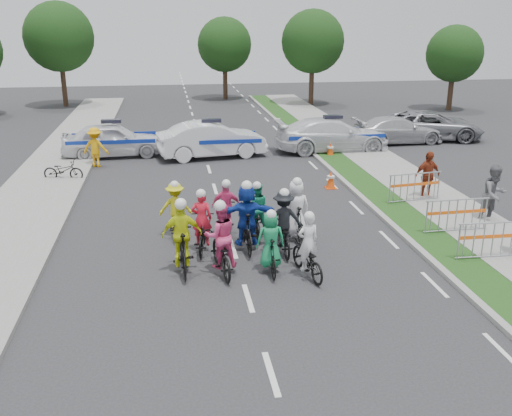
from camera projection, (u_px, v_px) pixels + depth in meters
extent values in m
plane|color=#28282B|center=(248.00, 298.00, 13.25)|extent=(90.00, 90.00, 0.00)
cube|color=gray|center=(381.00, 215.00, 18.66)|extent=(0.20, 60.00, 0.12)
cube|color=#1D3F14|center=(401.00, 214.00, 18.76)|extent=(1.20, 60.00, 0.11)
cube|color=gray|center=(452.00, 211.00, 19.02)|extent=(2.40, 60.00, 0.13)
cube|color=gray|center=(9.00, 234.00, 16.97)|extent=(3.00, 60.00, 0.13)
imported|color=black|center=(307.00, 259.00, 14.27)|extent=(0.92, 1.80, 0.90)
imported|color=white|center=(308.00, 242.00, 14.07)|extent=(0.61, 0.46, 1.50)
sphere|color=white|center=(309.00, 216.00, 13.81)|extent=(0.26, 0.26, 0.26)
imported|color=black|center=(270.00, 254.00, 14.50)|extent=(0.48, 1.63, 0.98)
imported|color=#198C54|center=(271.00, 239.00, 14.32)|extent=(0.72, 0.47, 1.47)
sphere|color=white|center=(271.00, 214.00, 14.06)|extent=(0.25, 0.25, 0.25)
imported|color=black|center=(221.00, 254.00, 14.46)|extent=(0.90, 1.99, 1.01)
imported|color=#DF3E79|center=(220.00, 235.00, 14.25)|extent=(0.89, 0.73, 1.68)
sphere|color=white|center=(220.00, 206.00, 13.95)|extent=(0.29, 0.29, 0.29)
imported|color=black|center=(183.00, 251.00, 14.48)|extent=(0.61, 1.92, 1.14)
imported|color=#D9E918|center=(182.00, 234.00, 14.29)|extent=(1.02, 0.46, 1.71)
sphere|color=white|center=(181.00, 204.00, 13.98)|extent=(0.30, 0.30, 0.30)
imported|color=black|center=(283.00, 235.00, 15.77)|extent=(0.68, 1.84, 0.96)
imported|color=black|center=(284.00, 219.00, 15.56)|extent=(1.05, 0.62, 1.60)
sphere|color=white|center=(284.00, 193.00, 15.28)|extent=(0.28, 0.28, 0.28)
imported|color=black|center=(246.00, 230.00, 15.90)|extent=(0.56, 1.93, 1.16)
imported|color=#1637A5|center=(247.00, 214.00, 15.70)|extent=(1.61, 0.52, 1.74)
sphere|color=white|center=(247.00, 186.00, 15.39)|extent=(0.30, 0.30, 0.30)
imported|color=black|center=(202.00, 234.00, 15.85)|extent=(0.87, 1.85, 0.93)
imported|color=red|center=(202.00, 218.00, 15.65)|extent=(0.62, 0.45, 1.56)
sphere|color=white|center=(201.00, 194.00, 15.37)|extent=(0.27, 0.27, 0.27)
imported|color=black|center=(295.00, 222.00, 16.58)|extent=(0.70, 1.87, 1.10)
imported|color=white|center=(296.00, 208.00, 16.39)|extent=(0.85, 0.60, 1.64)
sphere|color=white|center=(297.00, 182.00, 16.10)|extent=(0.28, 0.28, 0.28)
imported|color=black|center=(256.00, 221.00, 16.95)|extent=(0.72, 1.71, 0.87)
imported|color=#1C9C6D|center=(257.00, 207.00, 16.75)|extent=(0.75, 0.61, 1.46)
sphere|color=white|center=(257.00, 186.00, 16.49)|extent=(0.25, 0.25, 0.25)
imported|color=black|center=(227.00, 219.00, 16.94)|extent=(0.74, 1.73, 1.00)
imported|color=#E84082|center=(226.00, 206.00, 16.76)|extent=(0.93, 0.51, 1.51)
sphere|color=white|center=(226.00, 184.00, 16.49)|extent=(0.26, 0.26, 0.26)
imported|color=black|center=(176.00, 221.00, 16.93)|extent=(0.70, 1.73, 0.89)
imported|color=yellow|center=(176.00, 207.00, 16.73)|extent=(0.99, 0.61, 1.48)
sphere|color=white|center=(175.00, 185.00, 16.47)|extent=(0.26, 0.26, 0.26)
imported|color=silver|center=(113.00, 140.00, 26.55)|extent=(4.76, 2.21, 1.58)
imported|color=silver|center=(212.00, 140.00, 26.39)|extent=(5.18, 2.51, 1.64)
imported|color=silver|center=(332.00, 135.00, 27.58)|extent=(5.52, 2.26, 1.60)
imported|color=#B3B4B9|center=(398.00, 130.00, 29.43)|extent=(4.71, 2.06, 1.35)
imported|color=slate|center=(431.00, 125.00, 30.32)|extent=(5.81, 3.70, 1.49)
imported|color=#5D5C61|center=(494.00, 194.00, 17.86)|extent=(1.05, 0.90, 1.87)
imported|color=maroon|center=(427.00, 176.00, 20.18)|extent=(1.09, 0.61, 1.76)
imported|color=#EBA40C|center=(96.00, 147.00, 24.65)|extent=(1.25, 0.93, 1.72)
cube|color=#F24C0C|center=(330.00, 188.00, 21.79)|extent=(0.40, 0.40, 0.03)
cone|color=#F24C0C|center=(331.00, 179.00, 21.68)|extent=(0.36, 0.36, 0.70)
cylinder|color=silver|center=(331.00, 177.00, 21.65)|extent=(0.29, 0.29, 0.08)
cube|color=#F24C0C|center=(330.00, 157.00, 26.67)|extent=(0.40, 0.40, 0.03)
cone|color=#F24C0C|center=(330.00, 150.00, 26.57)|extent=(0.36, 0.36, 0.70)
cylinder|color=silver|center=(331.00, 147.00, 26.53)|extent=(0.29, 0.29, 0.08)
imported|color=black|center=(63.00, 170.00, 22.68)|extent=(1.66, 0.85, 0.83)
cylinder|color=#382619|center=(311.00, 83.00, 42.15)|extent=(0.36, 0.36, 3.25)
sphere|color=#113711|center=(313.00, 41.00, 41.22)|extent=(4.55, 4.55, 4.55)
cylinder|color=#382619|center=(451.00, 90.00, 39.79)|extent=(0.36, 0.36, 2.75)
sphere|color=#113711|center=(455.00, 54.00, 39.01)|extent=(3.85, 3.85, 3.85)
cylinder|color=#382619|center=(64.00, 82.00, 41.36)|extent=(0.36, 0.36, 3.50)
sphere|color=#113711|center=(59.00, 37.00, 40.36)|extent=(4.90, 4.90, 4.90)
cylinder|color=#382619|center=(225.00, 80.00, 45.06)|extent=(0.36, 0.36, 3.00)
sphere|color=#113711|center=(225.00, 45.00, 44.21)|extent=(4.20, 4.20, 4.20)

